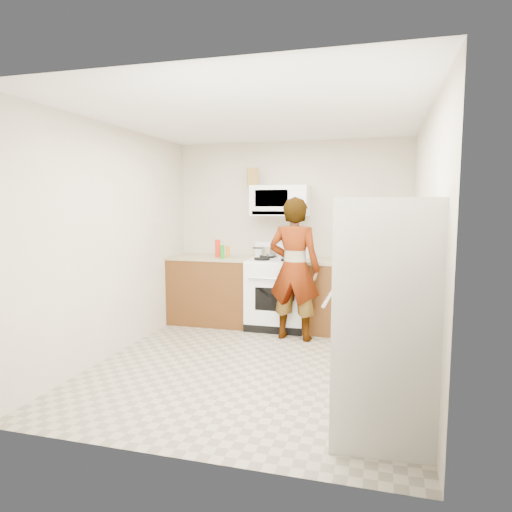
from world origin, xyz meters
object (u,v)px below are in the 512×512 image
(gas_range, at_px, (278,292))
(saucepan, at_px, (269,251))
(fridge, at_px, (383,319))
(microwave, at_px, (280,201))
(kettle, at_px, (346,253))
(person, at_px, (294,269))

(gas_range, bearing_deg, saucepan, 133.53)
(gas_range, xyz_separation_m, fridge, (1.35, -2.60, 0.36))
(microwave, bearing_deg, kettle, -1.59)
(person, bearing_deg, fridge, 121.29)
(person, height_order, saucepan, person)
(fridge, relative_size, kettle, 9.90)
(gas_range, xyz_separation_m, microwave, (0.00, 0.13, 1.21))
(gas_range, distance_m, microwave, 1.22)
(microwave, xyz_separation_m, kettle, (0.88, -0.02, -0.68))
(person, relative_size, fridge, 1.02)
(gas_range, bearing_deg, microwave, 90.00)
(fridge, distance_m, saucepan, 3.15)
(fridge, bearing_deg, saucepan, 115.04)
(gas_range, relative_size, kettle, 6.58)
(kettle, bearing_deg, gas_range, 173.27)
(microwave, xyz_separation_m, fridge, (1.35, -2.72, -0.85))
(fridge, bearing_deg, kettle, 96.33)
(gas_range, xyz_separation_m, person, (0.31, -0.45, 0.39))
(microwave, height_order, saucepan, microwave)
(kettle, relative_size, saucepan, 0.79)
(microwave, xyz_separation_m, person, (0.31, -0.58, -0.83))
(person, relative_size, saucepan, 8.06)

